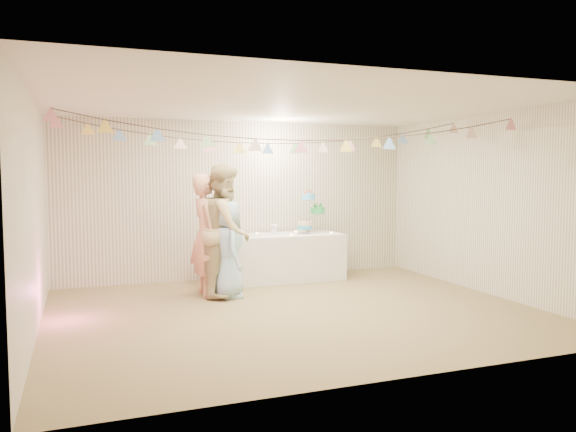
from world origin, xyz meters
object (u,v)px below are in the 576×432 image
object	(u,v)px
table	(281,257)
person_child	(228,249)
person_adult_b	(225,230)
cake_stand	(311,213)
person_adult_a	(206,235)

from	to	relation	value
table	person_child	bearing A→B (deg)	-139.92
person_adult_b	person_child	distance (m)	0.30
cake_stand	person_child	bearing A→B (deg)	-149.26
table	person_adult_b	world-z (taller)	person_adult_b
table	person_adult_b	distance (m)	1.49
cake_stand	person_child	xyz separation A→B (m)	(-1.67, -0.99, -0.41)
cake_stand	person_adult_b	size ratio (longest dim) A/B	0.36
table	person_adult_a	bearing A→B (deg)	-153.81
table	person_adult_a	xyz separation A→B (m)	(-1.38, -0.68, 0.49)
cake_stand	person_adult_a	xyz separation A→B (m)	(-1.93, -0.73, -0.22)
table	person_child	distance (m)	1.50
person_child	person_adult_b	bearing A→B (deg)	-0.77
cake_stand	table	bearing A→B (deg)	-174.81
cake_stand	person_adult_b	world-z (taller)	person_adult_b
person_child	table	bearing A→B (deg)	-49.93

